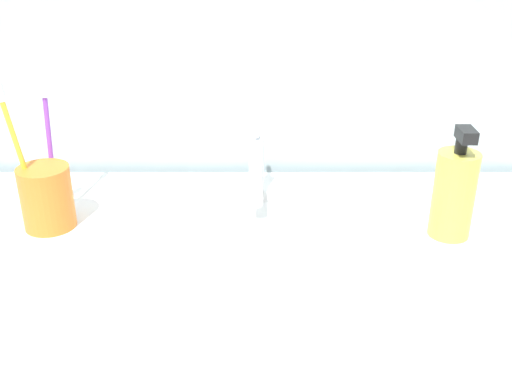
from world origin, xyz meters
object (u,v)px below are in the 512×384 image
Objects in this scene: toothbrush_purple at (49,141)px; soap_dispenser at (453,193)px; faucet at (256,170)px; toothbrush_cup at (46,198)px; toothbrush_yellow at (17,148)px.

toothbrush_purple is 1.19× the size of soap_dispenser.
toothbrush_cup is (-0.29, -0.09, -0.00)m from faucet.
faucet is at bearing 8.44° from toothbrush_purple.
soap_dispenser is at bearing -7.27° from toothbrush_purple.
toothbrush_cup is 0.44× the size of toothbrush_yellow.
toothbrush_purple reaches higher than soap_dispenser.
faucet is at bearing 156.58° from soap_dispenser.
soap_dispenser reaches higher than toothbrush_cup.
faucet reaches higher than toothbrush_cup.
toothbrush_yellow is at bearing -117.58° from toothbrush_purple.
toothbrush_cup is at bearing 5.33° from toothbrush_yellow.
toothbrush_purple is (0.03, 0.05, -0.01)m from toothbrush_yellow.
toothbrush_cup is 0.08m from toothbrush_yellow.
toothbrush_yellow is (-0.32, -0.09, 0.07)m from faucet.
soap_dispenser is (0.56, -0.07, -0.05)m from toothbrush_purple.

